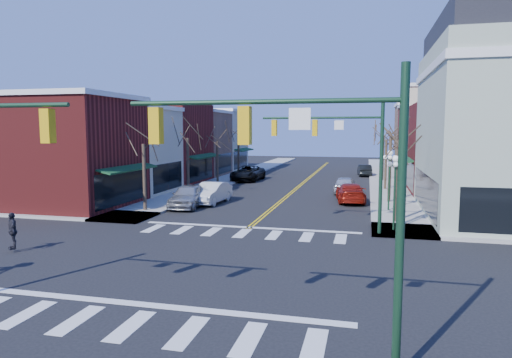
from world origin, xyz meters
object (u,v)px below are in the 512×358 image
Objects in this scene: lamppost_midblock at (390,170)px; pedestrian_dark_a at (12,231)px; car_left_mid at (211,193)px; car_right_mid at (345,185)px; car_right_near at (350,193)px; car_left_far at (248,173)px; lamppost_corner at (395,180)px; car_left_near at (188,196)px; car_right_far at (364,170)px.

pedestrian_dark_a is (-17.69, -15.10, -1.94)m from lamppost_midblock.
car_left_mid is 12.81m from car_right_mid.
lamppost_midblock is 0.83× the size of car_right_near.
car_left_far is at bearing 131.02° from lamppost_midblock.
lamppost_midblock is at bearing 84.01° from pedestrian_dark_a.
lamppost_midblock is at bearing 90.00° from lamppost_corner.
lamppost_midblock reaches higher than car_left_mid.
car_right_near is at bearing 95.36° from pedestrian_dark_a.
car_right_mid is 2.64× the size of pedestrian_dark_a.
car_left_far is (-0.22, 18.24, -0.00)m from car_left_near.
car_left_mid is 1.08× the size of car_right_mid.
lamppost_corner is 0.71× the size of car_left_far.
car_right_near is at bearing 19.97° from car_left_near.
car_left_near is 0.82× the size of car_left_far.
lamppost_midblock reaches higher than car_left_far.
car_left_far is at bearing 98.08° from car_left_mid.
car_left_near is at bearing -111.89° from car_left_mid.
car_right_near is 24.16m from pedestrian_dark_a.
car_left_far reaches higher than car_left_mid.
car_right_far is (12.58, 26.91, -0.15)m from car_left_near.
pedestrian_dark_a is (-4.35, -15.83, 0.20)m from car_left_mid.
car_right_mid is at bearing -33.75° from car_left_far.
lamppost_corner is 1.01× the size of car_right_far.
pedestrian_dark_a is at bearing -93.84° from car_left_far.
car_right_far is (11.54, 24.72, -0.11)m from car_left_mid.
car_left_mid reaches higher than car_right_near.
lamppost_corner reaches higher than car_left_far.
car_left_near is at bearing -87.63° from car_left_far.
car_right_far is at bearing -99.19° from car_right_near.
car_left_near is at bearing 160.69° from lamppost_corner.
lamppost_midblock is at bearing 1.02° from car_left_near.
pedestrian_dark_a is (-14.29, -23.91, 0.24)m from car_right_mid.
lamppost_corner reaches higher than car_right_mid.
pedestrian_dark_a reaches higher than car_left_mid.
car_left_mid is at bearing 118.17° from pedestrian_dark_a.
car_right_near is 4.95m from car_right_mid.
car_left_near is 1.09× the size of car_right_mid.
car_left_far is at bearing 28.55° from car_right_far.
lamppost_midblock is at bearing -47.28° from car_left_far.
car_left_near is (-14.38, 5.04, -2.10)m from lamppost_corner.
car_right_mid is at bearing 78.96° from car_right_far.
car_left_near reaches higher than car_left_far.
car_left_near is 14.03m from pedestrian_dark_a.
lamppost_corner is 1.00× the size of lamppost_midblock.
car_right_near is at bearing 125.26° from lamppost_midblock.
car_left_mid is at bearing 10.03° from car_right_near.
lamppost_midblock reaches higher than car_left_near.
car_right_mid is 16.71m from car_right_far.
lamppost_corner is 0.83× the size of car_right_near.
car_right_mid is 27.85m from pedestrian_dark_a.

